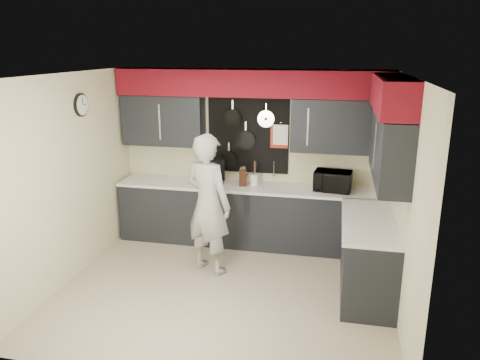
% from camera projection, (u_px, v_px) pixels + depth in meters
% --- Properties ---
extents(ground, '(4.00, 4.00, 0.00)m').
position_uv_depth(ground, '(225.00, 289.00, 5.81)').
color(ground, tan).
rests_on(ground, ground).
extents(back_wall_assembly, '(4.00, 0.36, 2.60)m').
position_uv_depth(back_wall_assembly, '(251.00, 111.00, 6.77)').
color(back_wall_assembly, beige).
rests_on(back_wall_assembly, ground).
extents(right_wall_assembly, '(0.36, 3.50, 2.60)m').
position_uv_depth(right_wall_assembly, '(392.00, 137.00, 5.16)').
color(right_wall_assembly, beige).
rests_on(right_wall_assembly, ground).
extents(left_wall_assembly, '(0.05, 3.50, 2.60)m').
position_uv_depth(left_wall_assembly, '(70.00, 176.00, 5.86)').
color(left_wall_assembly, beige).
rests_on(left_wall_assembly, ground).
extents(base_cabinets, '(3.95, 2.20, 0.92)m').
position_uv_depth(base_cabinets, '(277.00, 225.00, 6.65)').
color(base_cabinets, black).
rests_on(base_cabinets, ground).
extents(microwave, '(0.55, 0.41, 0.29)m').
position_uv_depth(microwave, '(333.00, 181.00, 6.64)').
color(microwave, black).
rests_on(microwave, base_cabinets).
extents(knife_block, '(0.12, 0.12, 0.24)m').
position_uv_depth(knife_block, '(243.00, 178.00, 6.88)').
color(knife_block, '#3C1913').
rests_on(knife_block, base_cabinets).
extents(utensil_crock, '(0.13, 0.13, 0.16)m').
position_uv_depth(utensil_crock, '(254.00, 180.00, 6.93)').
color(utensil_crock, white).
rests_on(utensil_crock, base_cabinets).
extents(coffee_maker, '(0.26, 0.29, 0.37)m').
position_uv_depth(coffee_maker, '(217.00, 170.00, 7.02)').
color(coffee_maker, black).
rests_on(coffee_maker, base_cabinets).
extents(person, '(0.81, 0.69, 1.86)m').
position_uv_depth(person, '(208.00, 204.00, 6.06)').
color(person, '#A6A6A4').
rests_on(person, ground).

